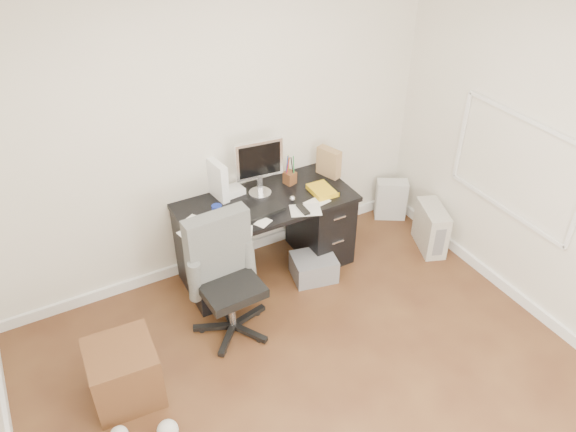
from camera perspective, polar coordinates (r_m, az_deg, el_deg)
name	(u,v)px	position (r m, az deg, el deg)	size (l,w,h in m)	color
ground	(337,419)	(4.11, 5.04, -19.86)	(4.00, 4.00, 0.00)	#432315
room_shell	(355,219)	(2.96, 6.87, -0.29)	(4.02, 4.02, 2.71)	silver
desk	(267,234)	(4.94, -2.19, -1.83)	(1.50, 0.70, 0.75)	black
loose_papers	(247,210)	(4.63, -4.20, 0.61)	(1.10, 0.60, 0.00)	silver
lcd_monitor	(259,168)	(4.69, -2.94, 4.90)	(0.41, 0.23, 0.51)	silver
keyboard	(257,213)	(4.56, -3.14, 0.30)	(0.46, 0.16, 0.03)	black
computer_mouse	(292,199)	(4.71, 0.44, 1.78)	(0.05, 0.05, 0.05)	silver
travel_mug	(217,216)	(4.42, -7.18, 0.05)	(0.08, 0.08, 0.18)	#162899
white_binder	(216,179)	(4.74, -7.28, 3.73)	(0.13, 0.29, 0.33)	white
magazine_file	(329,162)	(5.04, 4.17, 5.48)	(0.11, 0.22, 0.26)	#9B704B
pen_cup	(290,170)	(4.90, 0.19, 4.70)	(0.11, 0.11, 0.27)	brown
yellow_book	(322,190)	(4.84, 3.51, 2.63)	(0.19, 0.25, 0.04)	gold
paper_remote	(305,209)	(4.61, 1.79, 0.70)	(0.25, 0.20, 0.02)	silver
office_chair	(229,281)	(4.30, -5.96, -6.60)	(0.58, 0.58, 1.03)	#4D4F4D
pc_tower	(431,228)	(5.48, 14.33, -1.18)	(0.20, 0.44, 0.44)	#A8A397
shopping_bag	(391,199)	(5.83, 10.42, 1.67)	(0.31, 0.22, 0.42)	silver
wicker_basket	(124,373)	(4.20, -16.30, -15.05)	(0.45, 0.45, 0.45)	#482815
desk_printer	(314,267)	(5.03, 2.64, -5.20)	(0.38, 0.31, 0.22)	slate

